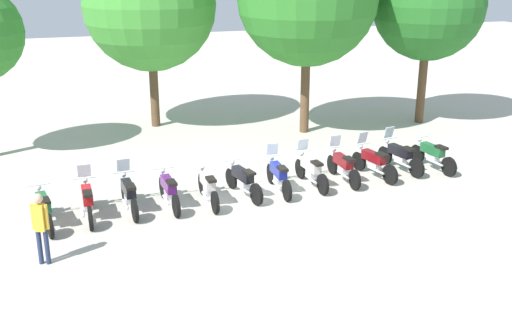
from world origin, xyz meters
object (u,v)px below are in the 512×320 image
Objects in this scene: motorcycle_2 at (129,193)px; motorcycle_10 at (400,156)px; motorcycle_0 at (44,208)px; motorcycle_6 at (278,175)px; motorcycle_1 at (88,200)px; tree_3 at (429,4)px; motorcycle_7 at (311,170)px; motorcycle_3 at (169,190)px; person_0 at (41,223)px; motorcycle_11 at (432,155)px; motorcycle_5 at (243,180)px; motorcycle_9 at (373,161)px; motorcycle_8 at (343,166)px; tree_1 at (150,5)px; motorcycle_4 at (208,187)px.

motorcycle_10 is (8.99, 0.81, 0.00)m from motorcycle_2.
motorcycle_0 is 0.99× the size of motorcycle_6.
motorcycle_1 is 0.30× the size of tree_3.
motorcycle_0 is 7.90m from motorcycle_7.
motorcycle_3 is 4.26m from person_0.
motorcycle_7 is 0.30× the size of tree_3.
motorcycle_10 is at bearing -89.63° from motorcycle_2.
tree_3 is (2.84, 5.49, 4.43)m from motorcycle_11.
motorcycle_11 is at bearing -98.48° from motorcycle_5.
motorcycle_1 reaches higher than motorcycle_11.
motorcycle_2 and motorcycle_9 have the same top height.
person_0 is at bearing 153.96° from motorcycle_1.
motorcycle_6 is 1.01× the size of motorcycle_10.
motorcycle_10 is 1.23× the size of person_0.
motorcycle_8 and motorcycle_10 have the same top height.
motorcycle_5 is 1.23× the size of person_0.
motorcycle_8 is 3.37m from motorcycle_11.
motorcycle_6 is 1.01× the size of motorcycle_11.
tree_1 reaches higher than motorcycle_3.
motorcycle_1 is 1.25× the size of person_0.
motorcycle_6 is 3.38m from motorcycle_9.
motorcycle_8 is (3.38, 0.29, 0.01)m from motorcycle_5.
motorcycle_4 is (4.50, 0.30, 0.00)m from motorcycle_0.
tree_1 is at bearing 0.24° from motorcycle_4.
motorcycle_1 is 9.01m from motorcycle_9.
motorcycle_11 is at bearing 123.93° from person_0.
tree_1 is (-8.10, 8.19, 4.47)m from motorcycle_11.
motorcycle_4 is at bearing -89.98° from motorcycle_1.
motorcycle_0 is 0.99× the size of motorcycle_7.
motorcycle_2 is at bearing 158.65° from person_0.
motorcycle_2 is 3.37m from motorcycle_5.
motorcycle_2 and motorcycle_7 have the same top height.
motorcycle_1 is 1.00× the size of motorcycle_6.
motorcycle_3 is 14.05m from tree_3.
motorcycle_0 is 10.15m from motorcycle_9.
motorcycle_6 and motorcycle_7 have the same top height.
motorcycle_6 is at bearing 131.83° from person_0.
tree_3 is at bearing -67.40° from motorcycle_1.
motorcycle_1 is 2.25m from motorcycle_3.
motorcycle_9 is 2.26m from motorcycle_11.
motorcycle_10 is at bearing -48.98° from tree_1.
motorcycle_6 is at bearing 82.85° from motorcycle_9.
motorcycle_7 is at bearing 84.77° from motorcycle_11.
motorcycle_6 is 1.00× the size of motorcycle_8.
motorcycle_0 is at bearing -156.82° from tree_3.
motorcycle_2 is 1.00× the size of motorcycle_6.
motorcycle_11 is (11.24, 0.81, -0.01)m from motorcycle_1.
motorcycle_11 is 0.29× the size of tree_1.
motorcycle_4 is at bearing -96.96° from motorcycle_2.
motorcycle_11 is at bearing -86.03° from motorcycle_4.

